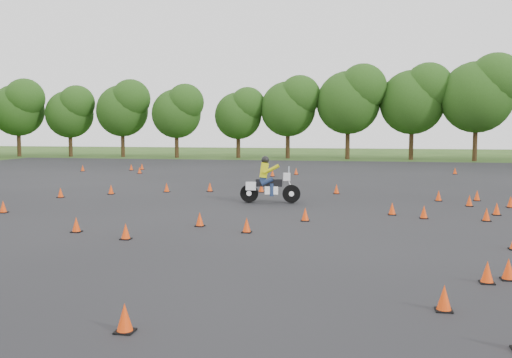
# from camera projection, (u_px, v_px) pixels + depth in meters

# --- Properties ---
(ground) EXTENTS (140.00, 140.00, 0.00)m
(ground) POSITION_uv_depth(u_px,v_px,m) (234.00, 225.00, 19.18)
(ground) COLOR #2D5119
(ground) RESTS_ON ground
(asphalt_pad) EXTENTS (62.00, 62.00, 0.00)m
(asphalt_pad) POSITION_uv_depth(u_px,v_px,m) (264.00, 202.00, 25.05)
(asphalt_pad) COLOR black
(asphalt_pad) RESTS_ON ground
(treeline) EXTENTS (86.65, 32.30, 10.91)m
(treeline) POSITION_uv_depth(u_px,v_px,m) (360.00, 112.00, 52.21)
(treeline) COLOR #224614
(treeline) RESTS_ON ground
(traffic_cones) EXTENTS (33.29, 33.40, 0.45)m
(traffic_cones) POSITION_uv_depth(u_px,v_px,m) (265.00, 200.00, 23.93)
(traffic_cones) COLOR #F9410A
(traffic_cones) RESTS_ON asphalt_pad
(rider_yellow) EXTENTS (2.69, 1.07, 2.02)m
(rider_yellow) POSITION_uv_depth(u_px,v_px,m) (270.00, 180.00, 24.66)
(rider_yellow) COLOR #C7C811
(rider_yellow) RESTS_ON ground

